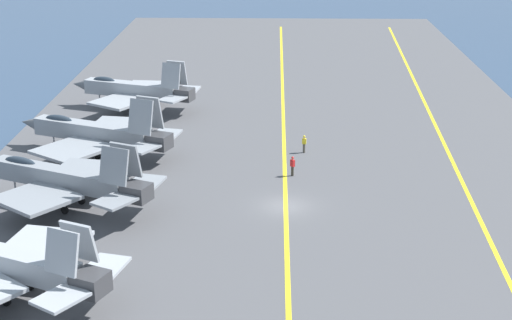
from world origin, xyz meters
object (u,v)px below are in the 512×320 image
(crew_red_vest, at_px, (293,165))
(parked_jet_nearest, at_px, (6,262))
(parked_jet_second, at_px, (63,178))
(parked_jet_fourth, at_px, (134,90))
(parked_jet_third, at_px, (96,132))
(crew_yellow_vest, at_px, (304,143))

(crew_red_vest, bearing_deg, parked_jet_nearest, 139.79)
(parked_jet_nearest, bearing_deg, parked_jet_second, 0.05)
(crew_red_vest, bearing_deg, parked_jet_second, 112.44)
(parked_jet_nearest, height_order, crew_red_vest, parked_jet_nearest)
(parked_jet_fourth, bearing_deg, parked_jet_nearest, 178.92)
(parked_jet_fourth, relative_size, crew_red_vest, 8.40)
(parked_jet_nearest, bearing_deg, parked_jet_fourth, -1.08)
(parked_jet_second, height_order, parked_jet_third, parked_jet_third)
(crew_yellow_vest, bearing_deg, parked_jet_nearest, 145.03)
(parked_jet_nearest, relative_size, parked_jet_fourth, 1.03)
(parked_jet_second, distance_m, crew_red_vest, 19.85)
(parked_jet_second, bearing_deg, crew_red_vest, -67.56)
(parked_jet_second, relative_size, crew_yellow_vest, 9.56)
(parked_jet_third, bearing_deg, parked_jet_fourth, -3.71)
(parked_jet_fourth, bearing_deg, parked_jet_second, 178.35)
(parked_jet_second, xyz_separation_m, crew_yellow_vest, (13.83, -19.53, -1.53))
(parked_jet_nearest, relative_size, crew_red_vest, 8.63)
(parked_jet_third, xyz_separation_m, crew_red_vest, (-5.18, -18.48, -1.23))
(parked_jet_fourth, height_order, crew_red_vest, parked_jet_fourth)
(parked_jet_nearest, xyz_separation_m, parked_jet_fourth, (42.09, -0.80, 0.05))
(parked_jet_second, bearing_deg, crew_yellow_vest, -54.69)
(crew_red_vest, bearing_deg, parked_jet_third, 74.34)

